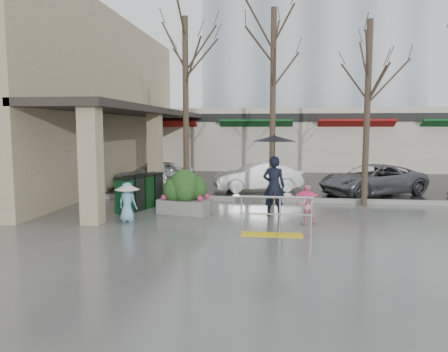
% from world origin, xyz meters
% --- Properties ---
extents(ground, '(120.00, 120.00, 0.00)m').
position_xyz_m(ground, '(0.00, 0.00, 0.00)').
color(ground, '#51514F').
rests_on(ground, ground).
extents(street_asphalt, '(120.00, 36.00, 0.01)m').
position_xyz_m(street_asphalt, '(0.00, 22.00, 0.01)').
color(street_asphalt, black).
rests_on(street_asphalt, ground).
extents(curb, '(120.00, 0.30, 0.15)m').
position_xyz_m(curb, '(0.00, 4.00, 0.07)').
color(curb, gray).
rests_on(curb, ground).
extents(near_building, '(6.00, 18.00, 8.00)m').
position_xyz_m(near_building, '(-9.00, 8.00, 4.00)').
color(near_building, tan).
rests_on(near_building, ground).
extents(canopy_slab, '(2.80, 18.00, 0.25)m').
position_xyz_m(canopy_slab, '(-4.80, 8.00, 3.62)').
color(canopy_slab, '#2D2823').
rests_on(canopy_slab, pillar_front).
extents(pillar_front, '(0.55, 0.55, 3.50)m').
position_xyz_m(pillar_front, '(-3.90, -0.50, 1.75)').
color(pillar_front, tan).
rests_on(pillar_front, ground).
extents(pillar_back, '(0.55, 0.55, 3.50)m').
position_xyz_m(pillar_back, '(-3.90, 6.00, 1.75)').
color(pillar_back, tan).
rests_on(pillar_back, ground).
extents(storefront_row, '(34.00, 6.74, 4.00)m').
position_xyz_m(storefront_row, '(2.00, 17.97, 2.01)').
color(storefront_row, beige).
rests_on(storefront_row, ground).
extents(office_tower, '(18.00, 12.00, 25.00)m').
position_xyz_m(office_tower, '(4.00, 30.00, 12.50)').
color(office_tower, '#8C99A8').
rests_on(office_tower, ground).
extents(handrail, '(1.90, 0.50, 1.03)m').
position_xyz_m(handrail, '(1.36, -1.20, 0.38)').
color(handrail, yellow).
rests_on(handrail, ground).
extents(tree_west, '(3.20, 3.20, 6.80)m').
position_xyz_m(tree_west, '(-2.00, 3.60, 5.08)').
color(tree_west, '#382B21').
rests_on(tree_west, ground).
extents(tree_midwest, '(3.20, 3.20, 7.00)m').
position_xyz_m(tree_midwest, '(1.20, 3.60, 5.23)').
color(tree_midwest, '#382B21').
rests_on(tree_midwest, ground).
extents(tree_mideast, '(3.20, 3.20, 6.50)m').
position_xyz_m(tree_mideast, '(4.50, 3.60, 4.86)').
color(tree_mideast, '#382B21').
rests_on(tree_mideast, ground).
extents(woman, '(1.37, 1.37, 2.59)m').
position_xyz_m(woman, '(1.30, 1.29, 1.49)').
color(woman, black).
rests_on(woman, ground).
extents(child_pink, '(0.65, 0.64, 1.15)m').
position_xyz_m(child_pink, '(2.26, 0.26, 0.65)').
color(child_pink, pink).
rests_on(child_pink, ground).
extents(child_blue, '(0.74, 0.74, 1.18)m').
position_xyz_m(child_blue, '(-3.00, -0.08, 0.72)').
color(child_blue, '#77AFD4').
rests_on(child_blue, ground).
extents(planter, '(1.81, 1.21, 1.45)m').
position_xyz_m(planter, '(-1.56, 1.33, 0.69)').
color(planter, gray).
rests_on(planter, ground).
extents(news_boxes, '(1.15, 2.17, 1.19)m').
position_xyz_m(news_boxes, '(-3.25, 1.87, 0.59)').
color(news_boxes, '#0D3B1C').
rests_on(news_boxes, ground).
extents(car_a, '(3.95, 3.10, 1.26)m').
position_xyz_m(car_a, '(-4.38, 7.29, 0.63)').
color(car_a, '#BBBBC0').
rests_on(car_a, ground).
extents(car_b, '(4.04, 2.33, 1.26)m').
position_xyz_m(car_b, '(0.53, 6.72, 0.63)').
color(car_b, silver).
rests_on(car_b, ground).
extents(car_c, '(4.98, 4.02, 1.26)m').
position_xyz_m(car_c, '(5.30, 6.23, 0.63)').
color(car_c, '#5B5D63').
rests_on(car_c, ground).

